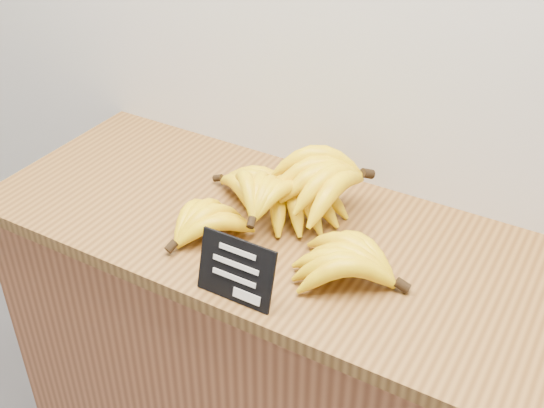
{
  "coord_description": "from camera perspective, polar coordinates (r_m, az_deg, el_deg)",
  "views": [
    {
      "loc": [
        0.52,
        1.75,
        1.77
      ],
      "look_at": [
        -0.04,
        2.7,
        1.02
      ],
      "focal_mm": 45.0,
      "sensor_mm": 36.0,
      "label": 1
    }
  ],
  "objects": [
    {
      "name": "counter_top",
      "position": [
        1.43,
        1.01,
        -2.52
      ],
      "size": [
        1.31,
        0.54,
        0.03
      ],
      "primitive_type": "cube",
      "color": "brown",
      "rests_on": "counter"
    },
    {
      "name": "banana_pile",
      "position": [
        1.38,
        1.67,
        -0.39
      ],
      "size": [
        0.54,
        0.4,
        0.13
      ],
      "color": "yellow",
      "rests_on": "counter_top"
    },
    {
      "name": "counter",
      "position": [
        1.74,
        0.85,
        -14.88
      ],
      "size": [
        1.28,
        0.5,
        0.9
      ],
      "primitive_type": "cube",
      "color": "brown",
      "rests_on": "ground"
    },
    {
      "name": "chalkboard_sign",
      "position": [
        1.22,
        -3.05,
        -5.57
      ],
      "size": [
        0.15,
        0.04,
        0.12
      ],
      "primitive_type": "cube",
      "rotation": [
        -0.27,
        0.0,
        0.0
      ],
      "color": "black",
      "rests_on": "counter_top"
    }
  ]
}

